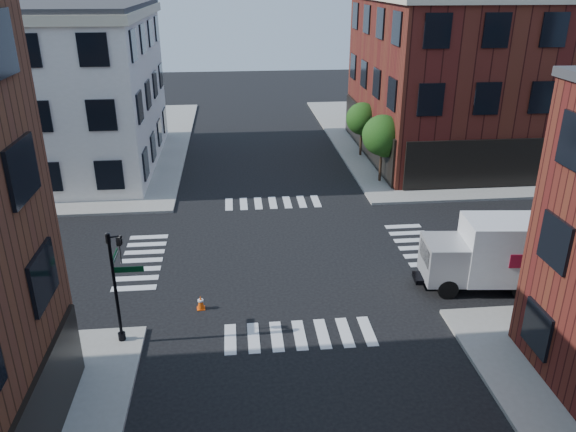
# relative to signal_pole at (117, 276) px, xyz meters

# --- Properties ---
(ground) EXTENTS (120.00, 120.00, 0.00)m
(ground) POSITION_rel_signal_pole_xyz_m (6.72, 6.68, -2.86)
(ground) COLOR black
(ground) RESTS_ON ground
(sidewalk_ne) EXTENTS (30.00, 30.00, 0.15)m
(sidewalk_ne) POSITION_rel_signal_pole_xyz_m (27.72, 27.68, -2.78)
(sidewalk_ne) COLOR gray
(sidewalk_ne) RESTS_ON ground
(sidewalk_nw) EXTENTS (30.00, 30.00, 0.15)m
(sidewalk_nw) POSITION_rel_signal_pole_xyz_m (-14.28, 27.68, -2.78)
(sidewalk_nw) COLOR gray
(sidewalk_nw) RESTS_ON ground
(building_ne) EXTENTS (25.00, 16.00, 12.00)m
(building_ne) POSITION_rel_signal_pole_xyz_m (27.22, 22.68, 3.14)
(building_ne) COLOR #4A1412
(building_ne) RESTS_ON ground
(tree_near) EXTENTS (2.69, 2.69, 4.49)m
(tree_near) POSITION_rel_signal_pole_xyz_m (14.28, 16.65, 0.30)
(tree_near) COLOR black
(tree_near) RESTS_ON ground
(tree_far) EXTENTS (2.43, 2.43, 4.07)m
(tree_far) POSITION_rel_signal_pole_xyz_m (14.28, 22.65, 0.02)
(tree_far) COLOR black
(tree_far) RESTS_ON ground
(signal_pole) EXTENTS (1.29, 1.24, 4.60)m
(signal_pole) POSITION_rel_signal_pole_xyz_m (0.00, 0.00, 0.00)
(signal_pole) COLOR black
(signal_pole) RESTS_ON ground
(box_truck) EXTENTS (7.36, 2.82, 3.26)m
(box_truck) POSITION_rel_signal_pole_xyz_m (16.28, 2.48, -1.16)
(box_truck) COLOR silver
(box_truck) RESTS_ON ground
(traffic_cone) EXTENTS (0.37, 0.37, 0.63)m
(traffic_cone) POSITION_rel_signal_pole_xyz_m (2.81, 1.99, -2.55)
(traffic_cone) COLOR #FF530B
(traffic_cone) RESTS_ON ground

